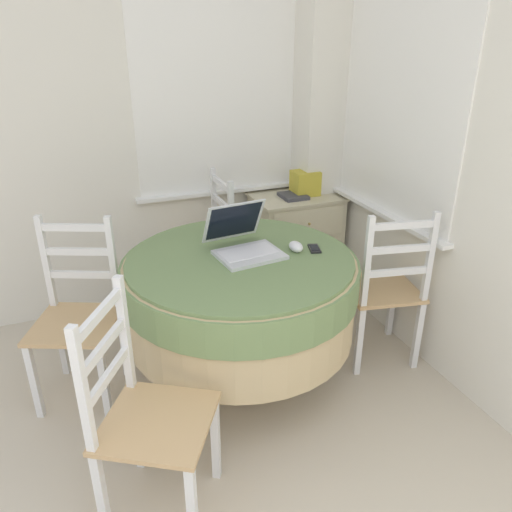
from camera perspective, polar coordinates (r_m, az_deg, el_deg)
The scene contains 12 objects.
corner_room_shell at distance 2.33m, azimuth 6.39°, elevation 11.30°, with size 4.11×5.23×2.55m.
round_dining_table at distance 2.57m, azimuth -1.88°, elevation -3.98°, with size 1.19×1.19×0.77m.
laptop at distance 2.53m, azimuth -1.50°, elevation 1.53°, with size 0.36×0.40×0.24m.
computer_mouse at distance 2.55m, azimuth 4.50°, elevation 1.06°, with size 0.06×0.10×0.05m.
cell_phone at distance 2.59m, azimuth 6.61°, elevation 0.84°, with size 0.08×0.12×0.01m.
dining_chair_near_back_window at distance 3.37m, azimuth -5.92°, elevation 0.72°, with size 0.41×0.41×0.96m.
dining_chair_near_right_window at distance 2.93m, azimuth 14.33°, elevation -3.82°, with size 0.48×0.48×0.96m.
dining_chair_camera_near at distance 2.04m, azimuth -12.63°, elevation -17.59°, with size 0.55×0.55×0.96m.
dining_chair_left_flank at distance 2.74m, azimuth -19.77°, elevation -6.58°, with size 0.53×0.53×0.96m.
corner_cabinet at distance 3.67m, azimuth 4.43°, elevation 1.37°, with size 0.62×0.43×0.74m.
storage_box at distance 3.55m, azimuth 5.58°, elevation 8.30°, with size 0.18×0.15×0.17m.
book_on_cabinet at distance 3.49m, azimuth 4.21°, elevation 6.86°, with size 0.17×0.19×0.02m.
Camera 1 is at (0.00, 0.12, 1.80)m, focal length 35.00 mm.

